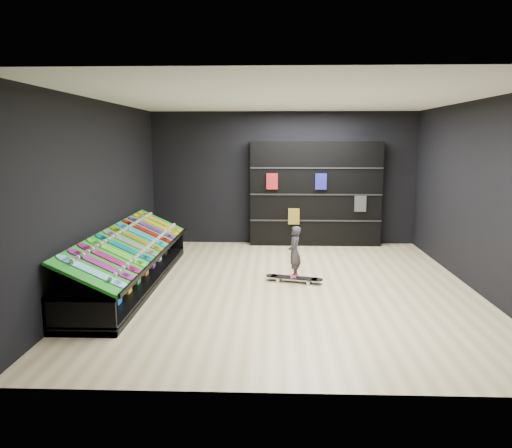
{
  "coord_description": "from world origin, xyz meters",
  "views": [
    {
      "loc": [
        -0.2,
        -7.91,
        2.38
      ],
      "look_at": [
        -0.5,
        0.2,
        1.0
      ],
      "focal_mm": 35.0,
      "sensor_mm": 36.0,
      "label": 1
    }
  ],
  "objects_px": {
    "display_rack": "(132,270)",
    "child": "(294,262)",
    "back_shelving": "(315,194)",
    "floor_skateboard": "(294,280)"
  },
  "relations": [
    {
      "from": "display_rack",
      "to": "floor_skateboard",
      "type": "height_order",
      "value": "display_rack"
    },
    {
      "from": "back_shelving",
      "to": "display_rack",
      "type": "bearing_deg",
      "value": -134.61
    },
    {
      "from": "display_rack",
      "to": "back_shelving",
      "type": "bearing_deg",
      "value": 45.39
    },
    {
      "from": "display_rack",
      "to": "child",
      "type": "relative_size",
      "value": 8.63
    },
    {
      "from": "child",
      "to": "floor_skateboard",
      "type": "bearing_deg",
      "value": 180.0
    },
    {
      "from": "display_rack",
      "to": "child",
      "type": "distance_m",
      "value": 2.71
    },
    {
      "from": "back_shelving",
      "to": "floor_skateboard",
      "type": "xyz_separation_m",
      "value": [
        -0.58,
        -3.08,
        -1.13
      ]
    },
    {
      "from": "display_rack",
      "to": "child",
      "type": "xyz_separation_m",
      "value": [
        2.69,
        0.24,
        0.1
      ]
    },
    {
      "from": "floor_skateboard",
      "to": "back_shelving",
      "type": "bearing_deg",
      "value": 94.76
    },
    {
      "from": "back_shelving",
      "to": "floor_skateboard",
      "type": "bearing_deg",
      "value": -100.73
    }
  ]
}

